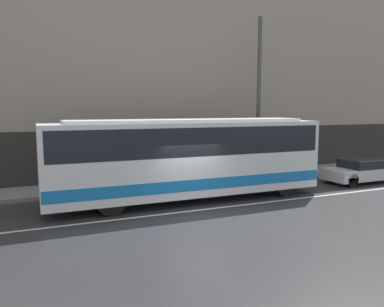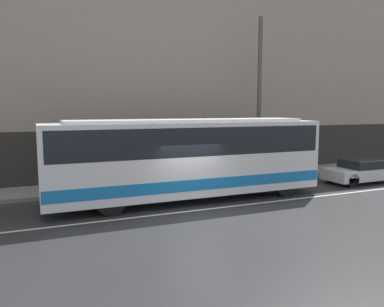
{
  "view_description": "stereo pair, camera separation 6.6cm",
  "coord_description": "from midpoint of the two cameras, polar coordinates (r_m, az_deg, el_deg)",
  "views": [
    {
      "loc": [
        -5.64,
        -12.81,
        3.89
      ],
      "look_at": [
        0.58,
        1.71,
        1.99
      ],
      "focal_mm": 35.0,
      "sensor_mm": 36.0,
      "label": 1
    },
    {
      "loc": [
        -5.58,
        -12.83,
        3.89
      ],
      "look_at": [
        0.58,
        1.71,
        1.99
      ],
      "focal_mm": 35.0,
      "sensor_mm": 36.0,
      "label": 2
    }
  ],
  "objects": [
    {
      "name": "transit_bus",
      "position": [
        15.84,
        -0.77,
        -0.2
      ],
      "size": [
        11.77,
        2.59,
        3.46
      ],
      "color": "white",
      "rests_on": "ground_plane"
    },
    {
      "name": "ground_plane",
      "position": [
        14.53,
        0.44,
        -8.69
      ],
      "size": [
        60.0,
        60.0,
        0.0
      ],
      "primitive_type": "plane",
      "color": "#2D2D30"
    },
    {
      "name": "pedestrian_waiting",
      "position": [
        19.34,
        -12.21,
        -1.84
      ],
      "size": [
        0.36,
        0.36,
        1.79
      ],
      "color": "#1E5933",
      "rests_on": "sidewalk"
    },
    {
      "name": "sedan_white_front",
      "position": [
        22.03,
        24.69,
        -2.39
      ],
      "size": [
        4.67,
        1.76,
        1.21
      ],
      "color": "silver",
      "rests_on": "ground_plane"
    },
    {
      "name": "lane_stripe",
      "position": [
        14.53,
        0.44,
        -8.67
      ],
      "size": [
        54.0,
        0.14,
        0.01
      ],
      "color": "beige",
      "rests_on": "ground_plane"
    },
    {
      "name": "utility_pole_near",
      "position": [
        21.13,
        10.04,
        8.37
      ],
      "size": [
        0.23,
        0.23,
        8.63
      ],
      "color": "#4C4C4F",
      "rests_on": "sidewalk"
    },
    {
      "name": "sidewalk",
      "position": [
        19.35,
        -5.89,
        -4.52
      ],
      "size": [
        60.0,
        2.61,
        0.18
      ],
      "color": "gray",
      "rests_on": "ground_plane"
    },
    {
      "name": "building_facade",
      "position": [
        20.47,
        -7.33,
        12.59
      ],
      "size": [
        60.0,
        0.35,
        12.33
      ],
      "color": "gray",
      "rests_on": "ground_plane"
    }
  ]
}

